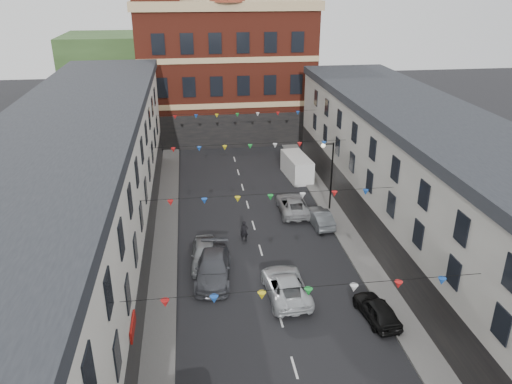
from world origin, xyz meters
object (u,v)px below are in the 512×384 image
car_left_d (213,268)px  car_right_f (293,204)px  car_right_d (377,310)px  white_van (297,167)px  moving_car (286,286)px  pedestrian (244,231)px  car_right_e (319,217)px  street_lamp (329,167)px  car_left_e (205,254)px

car_left_d → car_right_f: (7.20, 9.20, -0.09)m
car_right_d → white_van: 22.63m
moving_car → pedestrian: size_ratio=3.22×
car_right_e → car_left_d: bearing=32.2°
street_lamp → car_right_d: 15.16m
car_right_e → car_right_f: size_ratio=0.78×
car_right_d → moving_car: (-4.76, 3.01, 0.07)m
car_right_f → car_left_e: bearing=44.3°
street_lamp → car_right_e: street_lamp is taller
street_lamp → white_van: bearing=96.9°
car_right_d → car_right_e: bearing=-96.4°
car_right_d → car_right_f: size_ratio=0.75×
car_right_f → pedestrian: (-4.62, -4.46, 0.10)m
car_right_f → moving_car: (-2.86, -11.77, 0.02)m
street_lamp → car_right_e: size_ratio=1.50×
car_left_d → car_right_d: bearing=-25.4°
car_right_d → car_right_f: (-1.90, 14.78, 0.05)m
car_right_e → pedestrian: 6.54m
street_lamp → moving_car: bearing=-116.3°
car_left_d → car_left_e: 1.93m
car_right_d → car_left_e: bearing=-45.5°
car_right_f → street_lamp: bearing=-179.6°
car_left_e → white_van: (9.69, 15.18, 0.34)m
car_left_e → car_right_e: car_left_e is taller
car_left_e → pedestrian: size_ratio=2.78×
car_left_e → car_right_e: (9.32, 4.78, -0.11)m
street_lamp → moving_car: (-5.81, -11.76, -3.18)m
street_lamp → car_right_d: bearing=-94.1°
car_left_e → moving_car: size_ratio=0.87×
car_right_e → white_van: white_van is taller
car_right_e → car_right_f: (-1.63, 2.55, 0.05)m
car_left_e → pedestrian: 4.21m
car_right_f → pedestrian: bearing=44.6°
car_right_f → car_right_d: bearing=98.0°
car_right_e → pedestrian: bearing=12.2°
car_right_e → pedestrian: pedestrian is taller
car_right_e → moving_car: (-4.50, -9.22, 0.07)m
street_lamp → car_right_e: (-1.32, -2.54, -3.25)m
pedestrian → moving_car: bearing=-72.9°
car_left_e → car_right_e: size_ratio=1.13×
car_right_e → moving_car: 10.26m
white_van → car_left_e: bearing=-128.2°
pedestrian → car_right_f: bearing=47.6°
car_right_d → car_left_d: bearing=-39.2°
moving_car → car_right_f: bearing=-106.5°
car_left_d → pedestrian: bearing=67.6°
car_left_d → white_van: size_ratio=1.10×
car_left_e → moving_car: 6.56m
white_van → pedestrian: 13.97m
street_lamp → pedestrian: 9.31m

